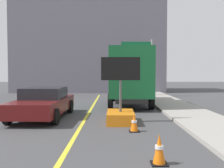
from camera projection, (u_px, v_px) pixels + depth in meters
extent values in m
cube|color=orange|center=(121.00, 117.00, 10.11)|extent=(1.14, 1.82, 0.45)
cylinder|color=#4C4C4C|center=(121.00, 96.00, 10.07)|extent=(0.10, 0.10, 1.30)
cube|color=black|center=(121.00, 69.00, 10.02)|extent=(1.60, 0.11, 0.95)
sphere|color=yellow|center=(134.00, 69.00, 10.06)|extent=(0.09, 0.09, 0.09)
sphere|color=yellow|center=(127.00, 69.00, 10.07)|extent=(0.09, 0.09, 0.09)
sphere|color=yellow|center=(120.00, 69.00, 10.07)|extent=(0.09, 0.09, 0.09)
sphere|color=yellow|center=(113.00, 69.00, 10.08)|extent=(0.09, 0.09, 0.09)
sphere|color=yellow|center=(109.00, 64.00, 10.08)|extent=(0.09, 0.09, 0.09)
sphere|color=yellow|center=(109.00, 73.00, 10.09)|extent=(0.09, 0.09, 0.09)
cube|color=black|center=(130.00, 96.00, 15.82)|extent=(1.93, 6.66, 0.25)
cube|color=silver|center=(129.00, 79.00, 18.15)|extent=(2.48, 1.94, 1.90)
cube|color=#14592D|center=(131.00, 72.00, 14.75)|extent=(2.58, 4.58, 2.78)
cylinder|color=black|center=(114.00, 95.00, 18.11)|extent=(0.31, 0.91, 0.90)
cylinder|color=black|center=(145.00, 95.00, 18.02)|extent=(0.31, 0.91, 0.90)
cylinder|color=black|center=(111.00, 101.00, 13.89)|extent=(0.31, 0.91, 0.90)
cylinder|color=black|center=(152.00, 101.00, 13.80)|extent=(0.31, 0.91, 0.90)
cube|color=#591414|center=(44.00, 105.00, 11.17)|extent=(2.08, 4.68, 0.60)
cube|color=black|center=(45.00, 93.00, 11.38)|extent=(1.78, 2.13, 0.50)
cylinder|color=black|center=(56.00, 117.00, 9.63)|extent=(0.24, 0.67, 0.66)
cylinder|color=black|center=(8.00, 116.00, 9.68)|extent=(0.24, 0.67, 0.66)
cylinder|color=black|center=(71.00, 106.00, 12.68)|extent=(0.24, 0.67, 0.66)
cylinder|color=black|center=(35.00, 106.00, 12.73)|extent=(0.24, 0.67, 0.66)
cylinder|color=gray|center=(152.00, 68.00, 21.43)|extent=(0.18, 0.18, 5.00)
cube|color=#0F6033|center=(137.00, 49.00, 21.30)|extent=(2.60, 0.18, 1.30)
cube|color=white|center=(137.00, 49.00, 21.33)|extent=(1.82, 0.09, 0.18)
cube|color=slate|center=(91.00, 49.00, 28.53)|extent=(16.33, 7.09, 9.86)
cube|color=black|center=(160.00, 164.00, 5.45)|extent=(0.36, 0.36, 0.03)
cone|color=orange|center=(160.00, 149.00, 5.44)|extent=(0.28, 0.28, 0.66)
cylinder|color=white|center=(160.00, 147.00, 5.43)|extent=(0.19, 0.19, 0.08)
cube|color=black|center=(135.00, 131.00, 8.53)|extent=(0.36, 0.36, 0.03)
cone|color=orange|center=(135.00, 122.00, 8.51)|extent=(0.28, 0.28, 0.59)
cylinder|color=white|center=(135.00, 121.00, 8.51)|extent=(0.19, 0.19, 0.08)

